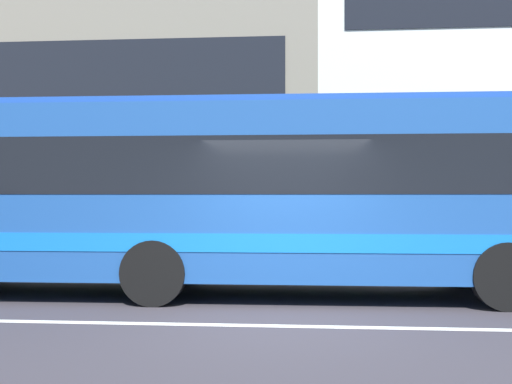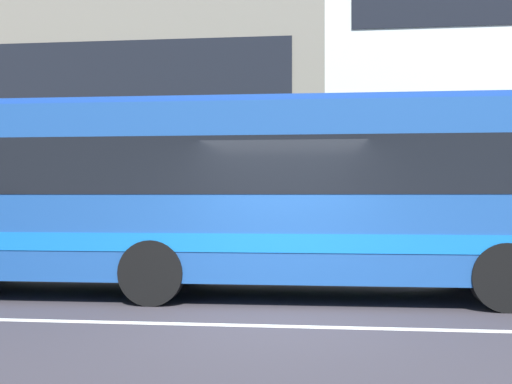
{
  "view_description": "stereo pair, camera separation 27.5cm",
  "coord_description": "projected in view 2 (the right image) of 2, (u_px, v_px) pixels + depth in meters",
  "views": [
    {
      "loc": [
        0.32,
        -7.79,
        1.66
      ],
      "look_at": [
        -0.58,
        2.79,
        1.74
      ],
      "focal_mm": 42.72,
      "sensor_mm": 36.0,
      "label": 1
    },
    {
      "loc": [
        0.59,
        -7.76,
        1.66
      ],
      "look_at": [
        -0.58,
        2.79,
        1.74
      ],
      "focal_mm": 42.72,
      "sensor_mm": 36.0,
      "label": 2
    }
  ],
  "objects": [
    {
      "name": "transit_bus",
      "position": [
        209.0,
        190.0,
        10.34
      ],
      "size": [
        11.1,
        2.64,
        3.22
      ],
      "color": "#1D4A91",
      "rests_on": "ground_plane"
    },
    {
      "name": "hedge_row_far",
      "position": [
        147.0,
        250.0,
        14.31
      ],
      "size": [
        16.19,
        1.1,
        0.79
      ],
      "primitive_type": "cube",
      "color": "#2B6C27",
      "rests_on": "ground_plane"
    },
    {
      "name": "ground_plane",
      "position": [
        277.0,
        326.0,
        7.77
      ],
      "size": [
        160.0,
        160.0,
        0.0
      ],
      "primitive_type": "plane",
      "color": "#38333A"
    },
    {
      "name": "lane_centre_line",
      "position": [
        277.0,
        326.0,
        7.77
      ],
      "size": [
        60.0,
        0.16,
        0.01
      ],
      "primitive_type": "cube",
      "color": "silver",
      "rests_on": "ground_plane"
    },
    {
      "name": "apartment_block_left",
      "position": [
        11.0,
        117.0,
        24.14
      ],
      "size": [
        24.75,
        8.93,
        9.63
      ],
      "color": "gray",
      "rests_on": "ground_plane"
    }
  ]
}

